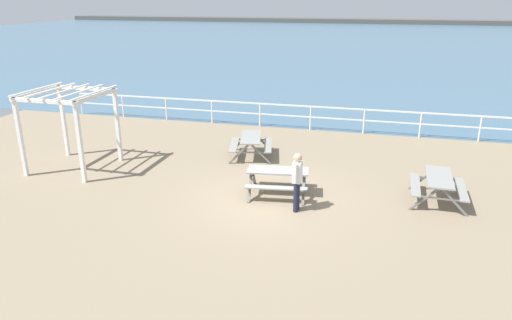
# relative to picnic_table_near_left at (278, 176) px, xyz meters

# --- Properties ---
(ground_plane) EXTENTS (30.00, 24.00, 0.20)m
(ground_plane) POSITION_rel_picnic_table_near_left_xyz_m (-0.13, -0.40, -0.68)
(ground_plane) COLOR gray
(sea_band) EXTENTS (142.00, 90.00, 0.01)m
(sea_band) POSITION_rel_picnic_table_near_left_xyz_m (-0.13, 52.35, -0.58)
(sea_band) COLOR #476B84
(sea_band) RESTS_ON ground
(distant_shoreline) EXTENTS (142.00, 6.00, 1.80)m
(distant_shoreline) POSITION_rel_picnic_table_near_left_xyz_m (-0.13, 95.35, -0.58)
(distant_shoreline) COLOR #4C4C47
(distant_shoreline) RESTS_ON ground
(seaward_railing) EXTENTS (23.07, 0.07, 1.08)m
(seaward_railing) POSITION_rel_picnic_table_near_left_xyz_m (-0.13, 7.35, 0.18)
(seaward_railing) COLOR white
(seaward_railing) RESTS_ON ground
(picnic_table_near_left) EXTENTS (1.98, 1.75, 0.80)m
(picnic_table_near_left) POSITION_rel_picnic_table_near_left_xyz_m (0.00, 0.00, 0.00)
(picnic_table_near_left) COLOR gray
(picnic_table_near_left) RESTS_ON ground
(picnic_table_near_right) EXTENTS (1.87, 2.09, 0.80)m
(picnic_table_near_right) POSITION_rel_picnic_table_near_left_xyz_m (-1.69, 3.13, 0.00)
(picnic_table_near_right) COLOR gray
(picnic_table_near_right) RESTS_ON ground
(picnic_table_mid_centre) EXTENTS (1.59, 1.85, 0.80)m
(picnic_table_mid_centre) POSITION_rel_picnic_table_near_left_xyz_m (4.56, 0.63, 0.00)
(picnic_table_mid_centre) COLOR gray
(picnic_table_mid_centre) RESTS_ON ground
(visitor) EXTENTS (0.23, 0.53, 1.66)m
(visitor) POSITION_rel_picnic_table_near_left_xyz_m (0.75, -0.99, 0.36)
(visitor) COLOR #1E2338
(visitor) RESTS_ON ground
(lattice_pergola) EXTENTS (2.46, 2.58, 2.70)m
(lattice_pergola) POSITION_rel_picnic_table_near_left_xyz_m (-7.24, 0.46, 1.41)
(lattice_pergola) COLOR white
(lattice_pergola) RESTS_ON ground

